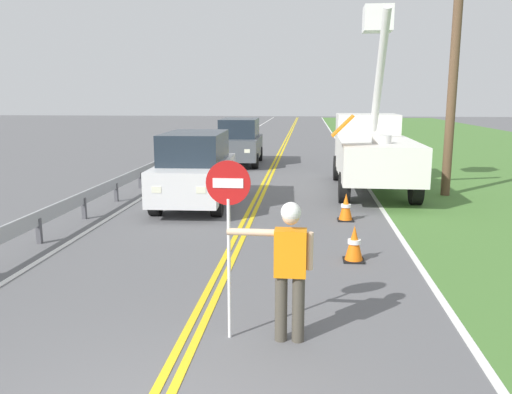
{
  "coord_description": "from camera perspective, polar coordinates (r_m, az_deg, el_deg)",
  "views": [
    {
      "loc": [
        1.47,
        -3.83,
        3.1
      ],
      "look_at": [
        0.52,
        5.92,
        1.2
      ],
      "focal_mm": 36.47,
      "sensor_mm": 36.0,
      "label": 1
    }
  ],
  "objects": [
    {
      "name": "stop_sign_paddle",
      "position": [
        6.49,
        -3.04,
        -1.42
      ],
      "size": [
        0.56,
        0.04,
        2.33
      ],
      "color": "silver",
      "rests_on": "ground"
    },
    {
      "name": "oncoming_suv_nearest",
      "position": [
        15.05,
        -6.69,
        3.11
      ],
      "size": [
        2.04,
        4.66,
        2.1
      ],
      "color": "silver",
      "rests_on": "ground"
    },
    {
      "name": "utility_bucket_truck",
      "position": [
        18.01,
        12.59,
        5.39
      ],
      "size": [
        2.73,
        6.83,
        5.94
      ],
      "color": "white",
      "rests_on": "ground"
    },
    {
      "name": "traffic_cone_mid",
      "position": [
        13.34,
        9.83,
        -1.15
      ],
      "size": [
        0.4,
        0.4,
        0.7
      ],
      "color": "orange",
      "rests_on": "ground"
    },
    {
      "name": "edge_line_left",
      "position": [
        24.56,
        -6.37,
        3.66
      ],
      "size": [
        0.12,
        110.0,
        0.01
      ],
      "primitive_type": "cube",
      "color": "silver",
      "rests_on": "ground"
    },
    {
      "name": "utility_pole_near",
      "position": [
        17.46,
        21.03,
        15.3
      ],
      "size": [
        1.8,
        0.28,
        8.89
      ],
      "color": "brown",
      "rests_on": "ground"
    },
    {
      "name": "centerline_yellow_right",
      "position": [
        24.07,
        2.27,
        3.58
      ],
      "size": [
        0.11,
        110.0,
        0.01
      ],
      "primitive_type": "cube",
      "color": "yellow",
      "rests_on": "ground"
    },
    {
      "name": "edge_line_right",
      "position": [
        24.12,
        10.63,
        3.41
      ],
      "size": [
        0.12,
        110.0,
        0.01
      ],
      "primitive_type": "cube",
      "color": "silver",
      "rests_on": "ground"
    },
    {
      "name": "oncoming_suv_second",
      "position": [
        24.16,
        -1.8,
        6.12
      ],
      "size": [
        2.01,
        4.65,
        2.1
      ],
      "color": "#4C5156",
      "rests_on": "ground"
    },
    {
      "name": "centerline_yellow_left",
      "position": [
        24.08,
        1.84,
        3.58
      ],
      "size": [
        0.11,
        110.0,
        0.01
      ],
      "primitive_type": "cube",
      "color": "yellow",
      "rests_on": "ground"
    },
    {
      "name": "guardrail_left_shoulder",
      "position": [
        19.29,
        -11.57,
        3.06
      ],
      "size": [
        0.1,
        32.0,
        0.71
      ],
      "color": "#9EA0A3",
      "rests_on": "ground"
    },
    {
      "name": "flagger_worker",
      "position": [
        6.59,
        3.68,
        -7.23
      ],
      "size": [
        1.09,
        0.25,
        1.83
      ],
      "color": "#474238",
      "rests_on": "ground"
    },
    {
      "name": "traffic_cone_lead",
      "position": [
        10.11,
        10.72,
        -5.09
      ],
      "size": [
        0.4,
        0.4,
        0.7
      ],
      "color": "orange",
      "rests_on": "ground"
    }
  ]
}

